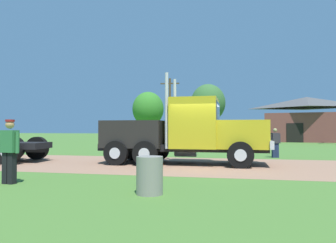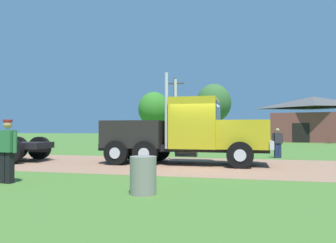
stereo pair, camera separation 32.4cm
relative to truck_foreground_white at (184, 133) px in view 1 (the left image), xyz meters
name	(u,v)px [view 1 (the left image)]	position (x,y,z in m)	size (l,w,h in m)	color
ground_plane	(203,165)	(0.86, -0.41, -1.31)	(200.00, 200.00, 0.00)	#48732D
dirt_track	(203,165)	(0.86, -0.41, -1.31)	(120.00, 6.72, 0.01)	#996F55
truck_foreground_white	(184,133)	(0.00, 0.00, 0.00)	(7.29, 2.62, 3.82)	black
visitor_standing_near	(10,149)	(-3.85, -6.02, -0.35)	(0.63, 0.31, 1.76)	#33723F
visitor_far_side	(275,142)	(4.19, 4.00, -0.50)	(0.56, 0.37, 1.55)	#2D2D33
steel_barrel	(150,175)	(0.28, -6.56, -0.88)	(0.61, 0.61, 0.87)	gray
shed_building	(307,120)	(10.43, 27.55, 1.30)	(10.63, 7.00, 5.41)	brown
utility_pole_near	(170,108)	(-5.37, 22.44, 2.63)	(2.20, 0.26, 7.41)	#4E3B29
tree_left	(148,109)	(-12.86, 39.63, 3.69)	(5.41, 5.41, 8.00)	#513823
tree_mid	(208,103)	(-2.18, 35.91, 4.25)	(5.33, 5.33, 8.51)	#513823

